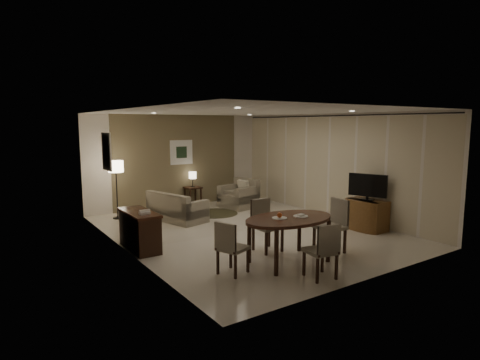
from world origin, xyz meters
TOP-DOWN VIEW (x-y plane):
  - room_shell at (0.00, 0.40)m, footprint 5.50×7.00m
  - taupe_accent at (0.00, 3.48)m, footprint 3.96×0.03m
  - curtain_wall at (2.68, 0.00)m, footprint 0.08×6.70m
  - curtain_rod at (2.68, 0.00)m, footprint 0.03×6.80m
  - art_back_frame at (0.10, 3.46)m, footprint 0.72×0.03m
  - art_back_canvas at (0.10, 3.44)m, footprint 0.34×0.01m
  - art_left_frame at (-2.72, 1.20)m, footprint 0.03×0.60m
  - art_left_canvas at (-2.71, 1.20)m, footprint 0.01×0.46m
  - downlight_nl at (-1.40, -1.80)m, footprint 0.10×0.10m
  - downlight_nr at (1.40, -1.80)m, footprint 0.10×0.10m
  - downlight_fl at (-1.40, 1.80)m, footprint 0.10×0.10m
  - downlight_fr at (1.40, 1.80)m, footprint 0.10×0.10m
  - console_desk at (-2.49, 0.00)m, footprint 0.48×1.20m
  - telephone at (-2.49, -0.30)m, footprint 0.20×0.14m
  - tv_cabinet at (2.40, -1.50)m, footprint 0.48×0.90m
  - flat_tv at (2.38, -1.50)m, footprint 0.36×0.85m
  - dining_table at (-0.58, -2.19)m, footprint 1.71×1.07m
  - chair_near at (-0.64, -3.02)m, footprint 0.50×0.50m
  - chair_far at (-0.49, -1.47)m, footprint 0.49×0.49m
  - chair_left at (-1.68, -2.09)m, footprint 0.55×0.55m
  - chair_right at (0.44, -2.19)m, footprint 0.54×0.54m
  - plate_a at (-0.76, -2.14)m, footprint 0.26×0.26m
  - plate_b at (-0.36, -2.24)m, footprint 0.26×0.26m
  - fruit_apple at (-0.76, -2.14)m, footprint 0.09×0.09m
  - napkin at (-0.36, -2.24)m, footprint 0.12×0.08m
  - round_rug at (0.34, 1.92)m, footprint 1.24×1.24m
  - sofa at (-0.85, 1.79)m, footprint 1.70×1.16m
  - armchair at (1.32, 2.23)m, footprint 1.03×1.07m
  - side_table at (0.34, 3.22)m, footprint 0.45×0.45m
  - table_lamp at (0.34, 3.22)m, footprint 0.22×0.22m
  - floor_lamp at (-2.05, 2.83)m, footprint 0.38×0.38m

SIDE VIEW (x-z plane):
  - round_rug at x=0.34m, z-range 0.00..0.01m
  - side_table at x=0.34m, z-range 0.00..0.57m
  - tv_cabinet at x=2.40m, z-range 0.00..0.70m
  - sofa at x=-0.85m, z-range 0.00..0.73m
  - console_desk at x=-2.49m, z-range 0.00..0.75m
  - dining_table at x=-0.58m, z-range 0.00..0.80m
  - armchair at x=1.32m, z-range 0.00..0.82m
  - chair_left at x=-1.68m, z-range 0.00..0.88m
  - chair_near at x=-0.64m, z-range 0.00..0.90m
  - chair_far at x=-0.49m, z-range 0.00..0.99m
  - chair_right at x=0.44m, z-range 0.00..1.01m
  - floor_lamp at x=-2.05m, z-range 0.00..1.50m
  - telephone at x=-2.49m, z-range 0.76..0.85m
  - plate_a at x=-0.76m, z-range 0.80..0.82m
  - plate_b at x=-0.36m, z-range 0.80..0.82m
  - table_lamp at x=0.34m, z-range 0.57..1.07m
  - napkin at x=-0.36m, z-range 0.82..0.85m
  - fruit_apple at x=-0.76m, z-range 0.82..0.91m
  - flat_tv at x=2.38m, z-range 0.72..1.32m
  - curtain_wall at x=2.68m, z-range 0.03..2.61m
  - taupe_accent at x=0.00m, z-range 0.00..2.70m
  - room_shell at x=0.00m, z-range 0.00..2.70m
  - art_back_frame at x=0.10m, z-range 1.24..1.96m
  - art_back_canvas at x=0.10m, z-range 1.43..1.77m
  - art_left_frame at x=-2.72m, z-range 1.45..2.25m
  - art_left_canvas at x=-2.71m, z-range 1.53..2.17m
  - curtain_rod at x=2.68m, z-range 2.62..2.66m
  - downlight_nl at x=-1.40m, z-range 2.68..2.69m
  - downlight_nr at x=1.40m, z-range 2.68..2.69m
  - downlight_fl at x=-1.40m, z-range 2.68..2.69m
  - downlight_fr at x=1.40m, z-range 2.68..2.69m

